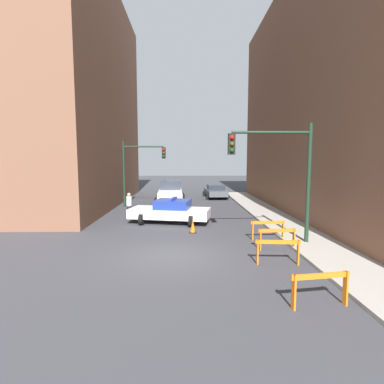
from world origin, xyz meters
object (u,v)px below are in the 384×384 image
at_px(traffic_light_near, 283,165).
at_px(police_car, 170,211).
at_px(parked_car_near, 216,191).
at_px(barrier_mid, 278,248).
at_px(traffic_cone, 193,227).
at_px(barrier_front, 320,284).
at_px(white_truck, 170,192).
at_px(barrier_corner, 268,227).
at_px(pedestrian_crossing, 129,205).
at_px(traffic_light_far, 137,164).
at_px(barrier_back, 277,236).

height_order(traffic_light_near, police_car, traffic_light_near).
bearing_deg(parked_car_near, barrier_mid, -92.16).
height_order(traffic_light_near, barrier_mid, traffic_light_near).
xyz_separation_m(barrier_mid, traffic_cone, (-2.93, 4.83, -0.30)).
relative_size(barrier_front, barrier_mid, 0.99).
relative_size(traffic_light_near, white_truck, 0.95).
xyz_separation_m(police_car, white_truck, (-0.44, 8.74, 0.18)).
bearing_deg(traffic_light_near, barrier_corner, 114.28).
bearing_deg(pedestrian_crossing, police_car, -105.79).
bearing_deg(barrier_corner, traffic_light_near, -65.72).
relative_size(traffic_light_far, parked_car_near, 1.18).
distance_m(traffic_light_near, barrier_corner, 3.04).
relative_size(traffic_light_near, parked_car_near, 1.18).
bearing_deg(barrier_corner, barrier_mid, -99.47).
height_order(parked_car_near, traffic_cone, parked_car_near).
bearing_deg(barrier_front, white_truck, 103.95).
distance_m(traffic_light_near, traffic_cone, 5.49).
height_order(traffic_light_near, barrier_front, traffic_light_near).
distance_m(parked_car_near, pedestrian_crossing, 12.35).
xyz_separation_m(white_truck, parked_car_near, (4.33, 3.12, -0.23)).
relative_size(white_truck, barrier_mid, 3.42).
bearing_deg(traffic_light_far, traffic_cone, -64.69).
distance_m(white_truck, barrier_corner, 13.67).
relative_size(police_car, parked_car_near, 1.13).
relative_size(pedestrian_crossing, traffic_cone, 2.53).
height_order(pedestrian_crossing, traffic_cone, pedestrian_crossing).
distance_m(barrier_mid, barrier_corner, 3.37).
distance_m(barrier_back, traffic_cone, 4.63).
distance_m(white_truck, parked_car_near, 5.34).
height_order(traffic_light_near, barrier_corner, traffic_light_near).
distance_m(traffic_light_far, police_car, 7.59).
distance_m(barrier_corner, traffic_cone, 3.80).
bearing_deg(traffic_light_far, white_truck, 42.36).
bearing_deg(police_car, pedestrian_crossing, 74.05).
bearing_deg(white_truck, traffic_cone, -83.31).
bearing_deg(barrier_corner, barrier_back, -91.65).
bearing_deg(parked_car_near, traffic_light_near, -88.89).
bearing_deg(barrier_corner, police_car, 140.58).
relative_size(white_truck, barrier_back, 3.42).
bearing_deg(traffic_cone, barrier_corner, -23.31).
bearing_deg(barrier_mid, barrier_front, -88.04).
bearing_deg(barrier_back, pedestrian_crossing, 137.01).
xyz_separation_m(barrier_back, barrier_corner, (0.05, 1.58, 0.00)).
relative_size(traffic_light_far, barrier_front, 3.27).
distance_m(police_car, pedestrian_crossing, 3.07).
bearing_deg(white_truck, barrier_back, -72.15).
bearing_deg(police_car, traffic_light_far, 36.12).
relative_size(police_car, barrier_corner, 3.11).
bearing_deg(barrier_back, barrier_front, -94.70).
relative_size(traffic_light_far, police_car, 1.04).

